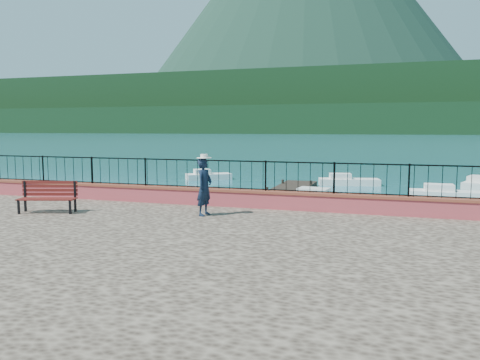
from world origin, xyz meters
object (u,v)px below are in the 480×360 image
Objects in this scene: person at (204,187)px; boat_1 at (326,196)px; boat_5 at (480,181)px; boat_0 at (157,206)px; boat_3 at (209,174)px; boat_2 at (452,191)px; park_bench at (48,203)px; boat_4 at (349,179)px.

person is 11.03m from boat_1.
boat_5 is (8.63, 9.93, 0.00)m from boat_1.
boat_0 is 8.60m from boat_1.
boat_3 is at bearing 65.91° from boat_0.
boat_2 is (12.91, 9.21, 0.00)m from boat_0.
boat_1 is 1.02× the size of boat_2.
park_bench is at bearing 110.54° from person.
boat_4 is at bearing 121.79° from boat_5.
boat_1 is (7.08, 11.73, -1.09)m from park_bench.
person is 0.52× the size of boat_3.
park_bench is 20.65m from boat_3.
boat_0 is 0.99× the size of boat_2.
boat_1 and boat_2 have the same top height.
person reaches higher than park_bench.
boat_0 and boat_3 have the same top height.
boat_1 is 1.02× the size of boat_5.
boat_2 is at bearing -51.50° from boat_4.
park_bench reaches higher than boat_1.
park_bench is 0.46× the size of boat_4.
park_bench is 0.42× the size of boat_1.
park_bench reaches higher than boat_0.
boat_1 is 13.15m from boat_5.
boat_1 is 7.30m from boat_2.
boat_3 is (-7.54, 19.38, -1.66)m from person.
boat_1 is at bearing -3.97° from person.
boat_5 is at bearing 8.49° from boat_0.
boat_1 is (2.27, 10.66, -1.66)m from person.
boat_2 and boat_3 have the same top height.
boat_5 is (15.71, 21.65, -1.09)m from park_bench.
park_bench reaches higher than boat_2.
park_bench is 0.43× the size of boat_0.
person is 0.40× the size of boat_1.
boat_2 is at bearing 32.55° from park_bench.
boat_1 is at bearing -149.29° from boat_2.
boat_4 is at bearing 26.12° from boat_0.
park_bench is 26.77m from boat_5.
boat_3 is at bearing 80.82° from park_bench.
boat_5 is at bearing -2.40° from boat_4.
boat_4 is at bearing -35.71° from boat_3.
boat_2 is at bearing -22.46° from person.
boat_1 is at bearing 2.54° from boat_0.
boat_1 is at bearing -106.14° from boat_4.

